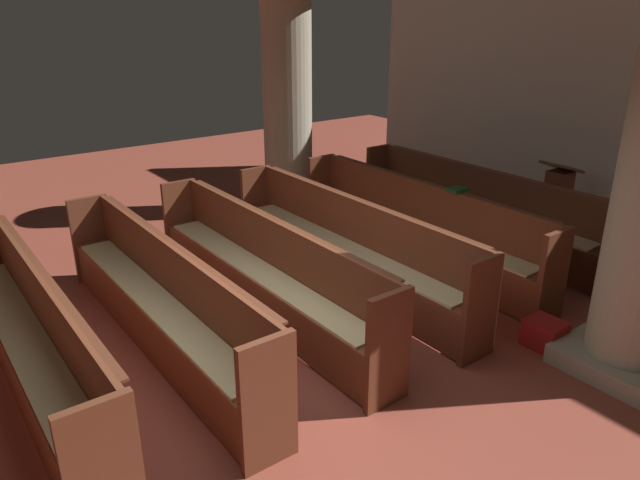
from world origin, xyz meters
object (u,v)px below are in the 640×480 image
at_px(pew_row_4, 159,296).
at_px(pew_row_5, 30,334).
at_px(pew_row_0, 475,206).
at_px(hymn_book, 457,190).
at_px(pillar_far_side, 287,94).
at_px(pew_row_2, 346,243).
at_px(kneeler_box_red, 545,334).
at_px(pew_row_1, 416,223).
at_px(lectern, 556,207).
at_px(pew_row_3, 262,267).

height_order(pew_row_4, pew_row_5, same).
height_order(pew_row_0, hymn_book, hymn_book).
distance_m(pew_row_0, pillar_far_side, 3.21).
xyz_separation_m(pew_row_2, pillar_far_side, (-2.73, 1.07, 1.25)).
bearing_deg(kneeler_box_red, pew_row_0, 144.35).
distance_m(pew_row_1, pew_row_4, 3.30).
distance_m(pew_row_4, hymn_book, 3.55).
bearing_deg(pew_row_5, pew_row_4, 90.00).
relative_size(pew_row_5, lectern, 3.56).
bearing_deg(pew_row_0, hymn_book, -64.56).
distance_m(pew_row_0, pew_row_2, 2.20).
bearing_deg(kneeler_box_red, hymn_book, 160.03).
bearing_deg(lectern, pillar_far_side, -146.29).
xyz_separation_m(pew_row_4, lectern, (0.53, 5.45, -0.08)).
xyz_separation_m(pew_row_3, lectern, (0.53, 4.35, -0.08)).
relative_size(hymn_book, kneeler_box_red, 0.62).
bearing_deg(pew_row_4, pillar_far_side, 129.90).
height_order(pew_row_1, pillar_far_side, pillar_far_side).
distance_m(pew_row_0, lectern, 1.18).
bearing_deg(lectern, pew_row_3, -97.00).
bearing_deg(pew_row_5, pew_row_0, 90.00).
xyz_separation_m(pew_row_5, hymn_book, (0.43, 4.59, 0.49)).
xyz_separation_m(pew_row_1, kneeler_box_red, (2.14, -0.43, -0.40)).
bearing_deg(pew_row_5, kneeler_box_red, 61.72).
height_order(pew_row_3, hymn_book, hymn_book).
distance_m(pew_row_2, lectern, 3.29).
xyz_separation_m(pew_row_4, pew_row_5, (0.00, -1.10, 0.00)).
bearing_deg(pew_row_2, pew_row_1, 90.00).
bearing_deg(pew_row_3, pew_row_4, -90.00).
bearing_deg(pew_row_0, pew_row_3, -90.00).
distance_m(pew_row_4, kneeler_box_red, 3.60).
height_order(pillar_far_side, kneeler_box_red, pillar_far_side).
distance_m(pillar_far_side, kneeler_box_red, 5.15).
bearing_deg(pillar_far_side, hymn_book, 3.97).
relative_size(pew_row_1, kneeler_box_red, 11.35).
relative_size(lectern, kneeler_box_red, 3.19).
relative_size(pew_row_0, kneeler_box_red, 11.35).
relative_size(pew_row_2, pew_row_5, 1.00).
xyz_separation_m(pillar_far_side, kneeler_box_red, (4.87, -0.40, -1.65)).
bearing_deg(lectern, pew_row_5, -94.66).
relative_size(pew_row_0, pew_row_1, 1.00).
height_order(pew_row_0, pew_row_4, same).
height_order(pew_row_0, lectern, lectern).
relative_size(pew_row_2, pew_row_4, 1.00).
relative_size(pew_row_5, pillar_far_side, 1.13).
distance_m(pew_row_4, pew_row_5, 1.10).
distance_m(pew_row_1, pew_row_5, 4.40).
relative_size(pew_row_4, pillar_far_side, 1.13).
bearing_deg(kneeler_box_red, pew_row_4, -126.66).
bearing_deg(hymn_book, pew_row_1, -156.77).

